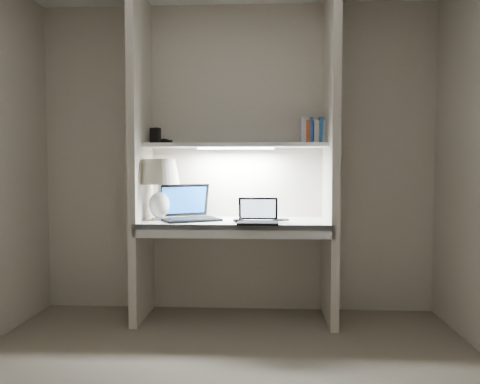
# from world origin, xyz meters

# --- Properties ---
(back_wall) EXTENTS (3.20, 0.01, 2.50)m
(back_wall) POSITION_xyz_m (0.00, 1.50, 1.25)
(back_wall) COLOR beige
(back_wall) RESTS_ON floor
(alcove_panel_left) EXTENTS (0.06, 0.55, 2.50)m
(alcove_panel_left) POSITION_xyz_m (-0.73, 1.23, 1.25)
(alcove_panel_left) COLOR beige
(alcove_panel_left) RESTS_ON floor
(alcove_panel_right) EXTENTS (0.06, 0.55, 2.50)m
(alcove_panel_right) POSITION_xyz_m (0.73, 1.23, 1.25)
(alcove_panel_right) COLOR beige
(alcove_panel_right) RESTS_ON floor
(desk) EXTENTS (1.40, 0.55, 0.04)m
(desk) POSITION_xyz_m (0.00, 1.23, 0.75)
(desk) COLOR white
(desk) RESTS_ON alcove_panel_left
(desk_apron) EXTENTS (1.46, 0.03, 0.10)m
(desk_apron) POSITION_xyz_m (0.00, 0.96, 0.72)
(desk_apron) COLOR silver
(desk_apron) RESTS_ON desk
(shelf) EXTENTS (1.40, 0.36, 0.03)m
(shelf) POSITION_xyz_m (0.00, 1.32, 1.35)
(shelf) COLOR silver
(shelf) RESTS_ON back_wall
(strip_light) EXTENTS (0.60, 0.04, 0.02)m
(strip_light) POSITION_xyz_m (0.00, 1.32, 1.33)
(strip_light) COLOR white
(strip_light) RESTS_ON shelf
(table_lamp) EXTENTS (0.32, 0.32, 0.47)m
(table_lamp) POSITION_xyz_m (-0.59, 1.23, 1.09)
(table_lamp) COLOR white
(table_lamp) RESTS_ON desk
(laptop_main) EXTENTS (0.53, 0.51, 0.28)m
(laptop_main) POSITION_xyz_m (-0.37, 1.25, 0.83)
(laptop_main) COLOR black
(laptop_main) RESTS_ON desk
(laptop_netbook) EXTENTS (0.29, 0.26, 0.19)m
(laptop_netbook) POSITION_xyz_m (0.18, 1.04, 0.81)
(laptop_netbook) COLOR black
(laptop_netbook) RESTS_ON desk
(speaker) EXTENTS (0.11, 0.09, 0.14)m
(speaker) POSITION_xyz_m (0.11, 1.45, 0.84)
(speaker) COLOR silver
(speaker) RESTS_ON desk
(mouse) EXTENTS (0.09, 0.07, 0.03)m
(mouse) POSITION_xyz_m (0.03, 1.09, 0.79)
(mouse) COLOR black
(mouse) RESTS_ON desk
(cable_coil) EXTENTS (0.14, 0.14, 0.01)m
(cable_coil) POSITION_xyz_m (0.37, 1.24, 0.78)
(cable_coil) COLOR black
(cable_coil) RESTS_ON desk
(sticky_note) EXTENTS (0.07, 0.07, 0.00)m
(sticky_note) POSITION_xyz_m (-0.64, 1.20, 0.77)
(sticky_note) COLOR #FFF135
(sticky_note) RESTS_ON desk
(book_row) EXTENTS (0.19, 0.13, 0.20)m
(book_row) POSITION_xyz_m (0.60, 1.37, 1.46)
(book_row) COLOR #B8B8B8
(book_row) RESTS_ON shelf
(shelf_box) EXTENTS (0.09, 0.07, 0.13)m
(shelf_box) POSITION_xyz_m (-0.64, 1.34, 1.43)
(shelf_box) COLOR black
(shelf_box) RESTS_ON shelf
(shelf_gadget) EXTENTS (0.12, 0.11, 0.04)m
(shelf_gadget) POSITION_xyz_m (-0.59, 1.40, 1.39)
(shelf_gadget) COLOR black
(shelf_gadget) RESTS_ON shelf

